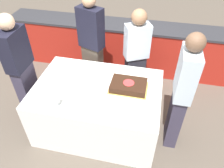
{
  "coord_description": "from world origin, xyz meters",
  "views": [
    {
      "loc": [
        0.66,
        -2.07,
        2.68
      ],
      "look_at": [
        0.2,
        0.0,
        0.87
      ],
      "focal_mm": 35.0,
      "sensor_mm": 36.0,
      "label": 1
    }
  ],
  "objects_px": {
    "cake": "(129,85)",
    "person_cutting_cake": "(136,56)",
    "person_seated_right": "(181,94)",
    "person_standing_back": "(92,47)",
    "person_seated_left": "(22,71)",
    "plate_stack": "(64,77)",
    "wine_glass": "(56,99)"
  },
  "relations": [
    {
      "from": "person_seated_left",
      "to": "person_cutting_cake",
      "type": "bearing_deg",
      "value": -61.45
    },
    {
      "from": "cake",
      "to": "person_cutting_cake",
      "type": "height_order",
      "value": "person_cutting_cake"
    },
    {
      "from": "cake",
      "to": "wine_glass",
      "type": "height_order",
      "value": "wine_glass"
    },
    {
      "from": "plate_stack",
      "to": "person_seated_left",
      "type": "xyz_separation_m",
      "value": [
        -0.57,
        -0.09,
        0.07
      ]
    },
    {
      "from": "plate_stack",
      "to": "wine_glass",
      "type": "xyz_separation_m",
      "value": [
        0.12,
        -0.51,
        0.09
      ]
    },
    {
      "from": "wine_glass",
      "to": "person_seated_right",
      "type": "xyz_separation_m",
      "value": [
        1.43,
        0.42,
        -0.02
      ]
    },
    {
      "from": "cake",
      "to": "person_seated_left",
      "type": "bearing_deg",
      "value": -176.8
    },
    {
      "from": "plate_stack",
      "to": "person_standing_back",
      "type": "distance_m",
      "value": 0.74
    },
    {
      "from": "plate_stack",
      "to": "person_standing_back",
      "type": "relative_size",
      "value": 0.12
    },
    {
      "from": "person_seated_left",
      "to": "person_seated_right",
      "type": "height_order",
      "value": "person_seated_left"
    },
    {
      "from": "plate_stack",
      "to": "person_cutting_cake",
      "type": "height_order",
      "value": "person_cutting_cake"
    },
    {
      "from": "person_seated_right",
      "to": "person_seated_left",
      "type": "bearing_deg",
      "value": -90.0
    },
    {
      "from": "plate_stack",
      "to": "person_cutting_cake",
      "type": "distance_m",
      "value": 1.14
    },
    {
      "from": "wine_glass",
      "to": "person_seated_left",
      "type": "relative_size",
      "value": 0.11
    },
    {
      "from": "wine_glass",
      "to": "person_seated_right",
      "type": "bearing_deg",
      "value": 16.55
    },
    {
      "from": "person_cutting_cake",
      "to": "person_seated_left",
      "type": "height_order",
      "value": "person_seated_left"
    },
    {
      "from": "person_seated_right",
      "to": "person_standing_back",
      "type": "bearing_deg",
      "value": -120.39
    },
    {
      "from": "person_cutting_cake",
      "to": "wine_glass",
      "type": "bearing_deg",
      "value": 30.7
    },
    {
      "from": "person_seated_left",
      "to": "person_seated_right",
      "type": "distance_m",
      "value": 2.12
    },
    {
      "from": "plate_stack",
      "to": "person_seated_right",
      "type": "relative_size",
      "value": 0.12
    },
    {
      "from": "plate_stack",
      "to": "person_seated_right",
      "type": "distance_m",
      "value": 1.55
    },
    {
      "from": "cake",
      "to": "wine_glass",
      "type": "bearing_deg",
      "value": -146.81
    },
    {
      "from": "person_seated_right",
      "to": "person_standing_back",
      "type": "xyz_separation_m",
      "value": [
        -1.36,
        0.8,
        0.02
      ]
    },
    {
      "from": "wine_glass",
      "to": "person_cutting_cake",
      "type": "xyz_separation_m",
      "value": [
        0.77,
        1.22,
        -0.08
      ]
    },
    {
      "from": "plate_stack",
      "to": "cake",
      "type": "bearing_deg",
      "value": -0.25
    },
    {
      "from": "cake",
      "to": "person_seated_right",
      "type": "bearing_deg",
      "value": -7.13
    },
    {
      "from": "plate_stack",
      "to": "person_seated_left",
      "type": "distance_m",
      "value": 0.58
    },
    {
      "from": "plate_stack",
      "to": "person_seated_right",
      "type": "xyz_separation_m",
      "value": [
        1.55,
        -0.09,
        0.07
      ]
    },
    {
      "from": "person_cutting_cake",
      "to": "person_standing_back",
      "type": "height_order",
      "value": "person_standing_back"
    },
    {
      "from": "person_standing_back",
      "to": "person_seated_right",
      "type": "bearing_deg",
      "value": 170.22
    },
    {
      "from": "plate_stack",
      "to": "person_standing_back",
      "type": "bearing_deg",
      "value": 75.12
    },
    {
      "from": "cake",
      "to": "person_seated_right",
      "type": "xyz_separation_m",
      "value": [
        0.66,
        -0.08,
        0.06
      ]
    }
  ]
}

